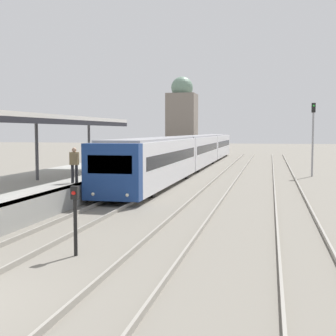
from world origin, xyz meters
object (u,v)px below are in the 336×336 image
at_px(train_near, 194,150).
at_px(signal_mast_far, 313,131).
at_px(signal_post_near, 75,213).
at_px(person_on_platform, 74,163).

relative_size(train_near, signal_mast_far, 8.48).
relative_size(train_near, signal_post_near, 24.22).
distance_m(person_on_platform, signal_mast_far, 19.84).
height_order(train_near, signal_post_near, train_near).
height_order(signal_post_near, signal_mast_far, signal_mast_far).
bearing_deg(signal_post_near, signal_mast_far, 71.53).
bearing_deg(signal_mast_far, train_near, 147.09).
xyz_separation_m(train_near, signal_post_near, (1.78, -30.90, -0.46)).
relative_size(person_on_platform, train_near, 0.04).
bearing_deg(signal_post_near, person_on_platform, 113.74).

